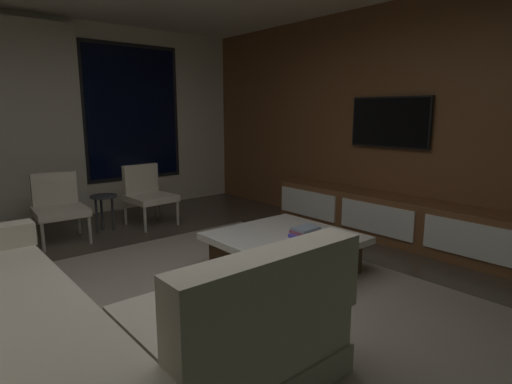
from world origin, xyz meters
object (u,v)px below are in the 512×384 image
sectional_couch (58,331)px  accent_chair_by_curtain (58,204)px  media_console (390,219)px  book_stack_on_coffee_table (305,232)px  side_stool (104,202)px  mounted_tv (390,122)px  accent_chair_near_window (147,192)px  coffee_table (285,253)px

sectional_couch → accent_chair_by_curtain: (0.75, 2.71, 0.14)m
sectional_couch → media_console: bearing=3.7°
accent_chair_by_curtain → media_console: 3.82m
accent_chair_by_curtain → media_console: accent_chair_by_curtain is taller
book_stack_on_coffee_table → accent_chair_by_curtain: accent_chair_by_curtain is taller
media_console → side_stool: bearing=133.4°
mounted_tv → accent_chair_near_window: bearing=130.6°
sectional_couch → mounted_tv: 4.00m
coffee_table → accent_chair_near_window: accent_chair_near_window is taller
accent_chair_by_curtain → media_console: (2.90, -2.47, -0.18)m
sectional_couch → side_stool: (1.28, 2.75, 0.08)m
sectional_couch → accent_chair_near_window: (1.86, 2.74, 0.14)m
accent_chair_by_curtain → mounted_tv: bearing=-36.4°
accent_chair_by_curtain → side_stool: (0.53, 0.04, -0.06)m
book_stack_on_coffee_table → accent_chair_by_curtain: bearing=119.1°
side_stool → media_console: bearing=-46.6°
accent_chair_by_curtain → side_stool: size_ratio=1.70×
book_stack_on_coffee_table → media_console: size_ratio=0.10×
sectional_couch → coffee_table: (2.05, 0.32, -0.10)m
book_stack_on_coffee_table → accent_chair_by_curtain: (-1.41, 2.53, 0.03)m
coffee_table → media_console: 1.61m
accent_chair_by_curtain → mounted_tv: size_ratio=0.77×
book_stack_on_coffee_table → accent_chair_near_window: accent_chair_near_window is taller
media_console → mounted_tv: 1.13m
book_stack_on_coffee_table → accent_chair_near_window: 2.57m
sectional_couch → book_stack_on_coffee_table: size_ratio=8.43×
media_console → accent_chair_near_window: bearing=125.6°
accent_chair_by_curtain → coffee_table: bearing=-61.5°
accent_chair_near_window → media_console: bearing=-54.4°
book_stack_on_coffee_table → media_console: media_console is taller
coffee_table → accent_chair_by_curtain: bearing=118.5°
sectional_couch → accent_chair_by_curtain: 2.81m
sectional_couch → side_stool: sectional_couch is taller
coffee_table → sectional_couch: bearing=-171.0°
accent_chair_by_curtain → mounted_tv: mounted_tv is taller
side_stool → media_console: (2.37, -2.51, -0.12)m
book_stack_on_coffee_table → mounted_tv: mounted_tv is taller
book_stack_on_coffee_table → accent_chair_near_window: size_ratio=0.38×
side_stool → media_console: 3.45m
sectional_couch → book_stack_on_coffee_table: (2.16, 0.18, 0.11)m
book_stack_on_coffee_table → accent_chair_near_window: (-0.30, 2.56, 0.03)m
accent_chair_near_window → media_console: accent_chair_near_window is taller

